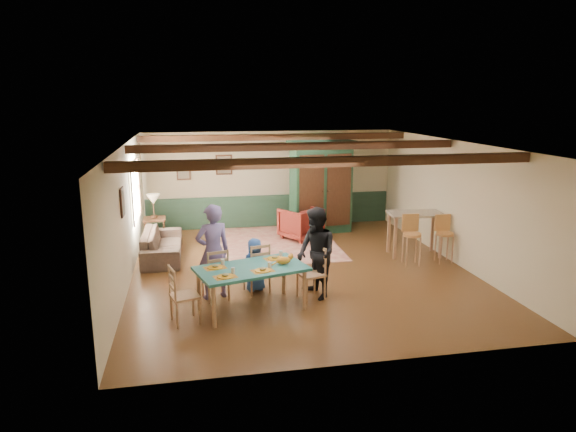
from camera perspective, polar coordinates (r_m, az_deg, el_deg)
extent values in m
plane|color=#4C2B15|center=(11.03, 1.40, -6.07)|extent=(8.00, 8.00, 0.00)
cube|color=beige|center=(14.53, -1.96, 4.09)|extent=(7.00, 0.02, 2.70)
cube|color=beige|center=(10.50, -17.55, -0.01)|extent=(0.02, 8.00, 2.70)
cube|color=beige|center=(11.91, 18.13, 1.44)|extent=(0.02, 8.00, 2.70)
cube|color=beige|center=(10.47, 1.49, 8.04)|extent=(7.00, 8.00, 0.02)
cube|color=#1E3728|center=(14.68, -1.92, 0.61)|extent=(6.95, 0.03, 0.90)
cube|color=black|center=(8.26, 4.95, 6.02)|extent=(6.95, 0.16, 0.16)
cube|color=black|center=(10.86, 1.03, 7.75)|extent=(6.95, 0.16, 0.16)
cube|color=black|center=(13.41, -1.31, 8.76)|extent=(6.95, 0.16, 0.16)
imported|color=#6B5B9D|center=(9.42, -8.33, -3.95)|extent=(0.73, 0.58, 1.76)
imported|color=black|center=(9.36, 3.15, -4.17)|extent=(0.83, 0.96, 1.69)
imported|color=#264D9B|center=(9.80, -3.70, -5.42)|extent=(0.57, 0.45, 1.03)
cube|color=beige|center=(13.01, -1.24, -3.05)|extent=(3.00, 3.53, 0.01)
cube|color=#173925|center=(13.92, 3.67, 3.24)|extent=(1.83, 0.90, 2.49)
imported|color=#4B100F|center=(13.35, 1.42, -0.80)|extent=(1.24, 1.25, 0.84)
imported|color=#3C2E25|center=(12.16, -13.79, -3.08)|extent=(0.87, 2.17, 0.63)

